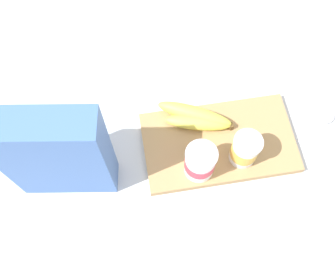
# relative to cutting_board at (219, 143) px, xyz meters

# --- Properties ---
(ground_plane) EXTENTS (2.40, 2.40, 0.00)m
(ground_plane) POSITION_rel_cutting_board_xyz_m (0.00, 0.00, -0.01)
(ground_plane) COLOR silver
(cutting_board) EXTENTS (0.36, 0.20, 0.02)m
(cutting_board) POSITION_rel_cutting_board_xyz_m (0.00, 0.00, 0.00)
(cutting_board) COLOR tan
(cutting_board) RESTS_ON ground_plane
(cereal_box) EXTENTS (0.22, 0.10, 0.29)m
(cereal_box) POSITION_rel_cutting_board_xyz_m (0.35, 0.03, 0.13)
(cereal_box) COLOR #4770B7
(cereal_box) RESTS_ON ground_plane
(yogurt_cup_front) EXTENTS (0.06, 0.06, 0.09)m
(yogurt_cup_front) POSITION_rel_cutting_board_xyz_m (-0.04, 0.05, 0.05)
(yogurt_cup_front) COLOR white
(yogurt_cup_front) RESTS_ON cutting_board
(yogurt_cup_back) EXTENTS (0.07, 0.07, 0.09)m
(yogurt_cup_back) POSITION_rel_cutting_board_xyz_m (0.06, 0.06, 0.06)
(yogurt_cup_back) COLOR white
(yogurt_cup_back) RESTS_ON cutting_board
(banana_bunch) EXTENTS (0.18, 0.12, 0.04)m
(banana_bunch) POSITION_rel_cutting_board_xyz_m (0.05, -0.06, 0.03)
(banana_bunch) COLOR #E3DF4F
(banana_bunch) RESTS_ON cutting_board
(spoon) EXTENTS (0.13, 0.07, 0.01)m
(spoon) POSITION_rel_cutting_board_xyz_m (-0.26, -0.01, -0.01)
(spoon) COLOR silver
(spoon) RESTS_ON ground_plane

